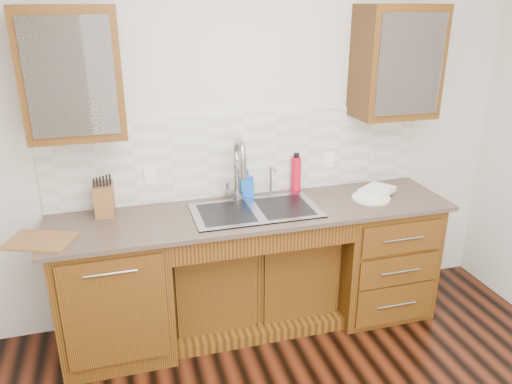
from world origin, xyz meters
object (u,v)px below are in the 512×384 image
object	(u,v)px
plate	(371,198)
cutting_board	(40,241)
water_bottle	(296,174)
knife_block	(104,199)
soap_bottle	(247,183)

from	to	relation	value
plate	cutting_board	xyz separation A→B (m)	(-2.17, -0.08, 0.00)
water_bottle	knife_block	distance (m)	1.34
water_bottle	cutting_board	bearing A→B (deg)	-167.56
knife_block	soap_bottle	bearing A→B (deg)	7.47
water_bottle	cutting_board	distance (m)	1.76
knife_block	cutting_board	bearing A→B (deg)	-133.59
knife_block	cutting_board	xyz separation A→B (m)	(-0.37, -0.33, -0.10)
cutting_board	plate	bearing A→B (deg)	2.23
plate	cutting_board	size ratio (longest dim) A/B	0.74
water_bottle	knife_block	bearing A→B (deg)	-177.93
water_bottle	knife_block	size ratio (longest dim) A/B	1.25
soap_bottle	water_bottle	world-z (taller)	water_bottle
soap_bottle	cutting_board	world-z (taller)	soap_bottle
knife_block	water_bottle	bearing A→B (deg)	6.67
cutting_board	soap_bottle	bearing A→B (deg)	15.70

